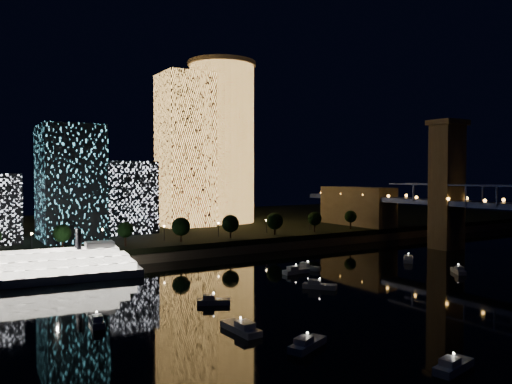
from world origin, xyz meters
TOP-DOWN VIEW (x-y plane):
  - ground at (0.00, 0.00)m, footprint 520.00×520.00m
  - far_bank at (0.00, 160.00)m, footprint 420.00×160.00m
  - seawall at (0.00, 82.00)m, footprint 420.00×6.00m
  - tower_cylindrical at (16.85, 146.11)m, footprint 34.00×34.00m
  - tower_rectangular at (-6.20, 139.02)m, footprint 22.12×22.12m
  - midrise_blocks at (-71.19, 121.16)m, footprint 88.76×35.44m
  - riverboat at (-77.50, 66.84)m, footprint 49.26×15.20m
  - motorboats at (-11.23, 8.93)m, footprint 138.49×79.02m
  - esplanade_trees at (-28.77, 88.00)m, footprint 165.48×6.72m
  - street_lamps at (-34.00, 94.00)m, footprint 132.70×0.70m

SIDE VIEW (x-z plane):
  - ground at x=0.00m, z-range 0.00..0.00m
  - motorboats at x=-11.23m, z-range -0.58..2.20m
  - seawall at x=0.00m, z-range 0.00..3.00m
  - far_bank at x=0.00m, z-range 0.00..5.00m
  - riverboat at x=-77.50m, z-range -3.56..11.05m
  - street_lamps at x=-34.00m, z-range 6.20..11.85m
  - esplanade_trees at x=-28.77m, z-range 6.04..14.90m
  - midrise_blocks at x=-71.19m, z-range 0.45..42.21m
  - tower_rectangular at x=-6.20m, z-range 5.00..75.38m
  - tower_cylindrical at x=16.85m, z-range 5.13..85.03m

